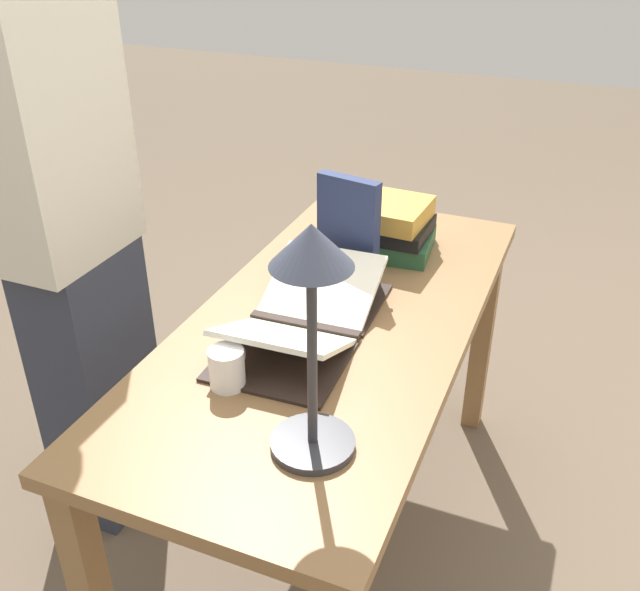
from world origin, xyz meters
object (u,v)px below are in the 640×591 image
book_stack_tall (379,226)px  coffee_mug (227,368)px  book_standing_upright (348,228)px  person_reader (72,241)px  reading_lamp (312,299)px  open_book (305,318)px

book_stack_tall → coffee_mug: 0.73m
book_standing_upright → person_reader: (0.30, -0.63, -0.02)m
reading_lamp → coffee_mug: 0.37m
book_stack_tall → person_reader: bearing=-53.6°
book_standing_upright → person_reader: bearing=-53.3°
book_standing_upright → reading_lamp: bearing=26.2°
book_stack_tall → book_standing_upright: size_ratio=1.16×
open_book → book_standing_upright: size_ratio=1.98×
open_book → person_reader: person_reader is taller
reading_lamp → person_reader: 0.90m
book_stack_tall → person_reader: (0.49, -0.66, 0.05)m
open_book → person_reader: (0.01, -0.64, 0.09)m
open_book → reading_lamp: bearing=23.7°
coffee_mug → person_reader: size_ratio=0.06×
book_standing_upright → person_reader: person_reader is taller
book_stack_tall → book_standing_upright: 0.20m
book_stack_tall → coffee_mug: (0.73, -0.08, -0.03)m
open_book → coffee_mug: (0.25, -0.06, 0.01)m
book_stack_tall → person_reader: person_reader is taller
open_book → coffee_mug: size_ratio=5.21×
open_book → coffee_mug: bearing=-15.6°
reading_lamp → person_reader: (-0.35, -0.81, -0.20)m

